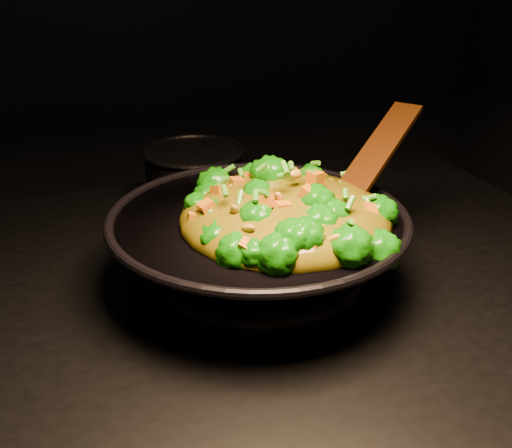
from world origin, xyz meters
name	(u,v)px	position (x,y,z in m)	size (l,w,h in m)	color
wok	(258,254)	(-0.01, -0.04, 0.96)	(0.42, 0.42, 0.12)	black
stir_fry	(286,188)	(0.02, -0.07, 1.07)	(0.30, 0.30, 0.10)	#147008
spatula	(368,165)	(0.17, -0.03, 1.07)	(0.31, 0.05, 0.01)	#361005
back_pot	(194,175)	(-0.01, 0.32, 0.95)	(0.19, 0.19, 0.11)	black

